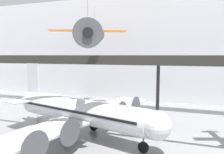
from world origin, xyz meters
name	(u,v)px	position (x,y,z in m)	size (l,w,h in m)	color
hangar_back_wall	(164,48)	(0.00, 39.91, 13.23)	(140.00, 3.00, 26.47)	silver
mezzanine_walkway	(158,64)	(0.00, 29.01, 9.74)	(110.00, 3.20, 11.46)	#2D2B28
airliner_silver_main	(79,111)	(-8.68, 11.58, 3.53)	(26.80, 31.04, 10.14)	silver
suspended_plane_orange_highwing	(88,36)	(-5.14, 7.24, 13.71)	(8.31, 7.30, 9.77)	orange
suspended_plane_red_highwing	(95,34)	(-13.90, 29.33, 16.21)	(9.40, 8.32, 8.08)	red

